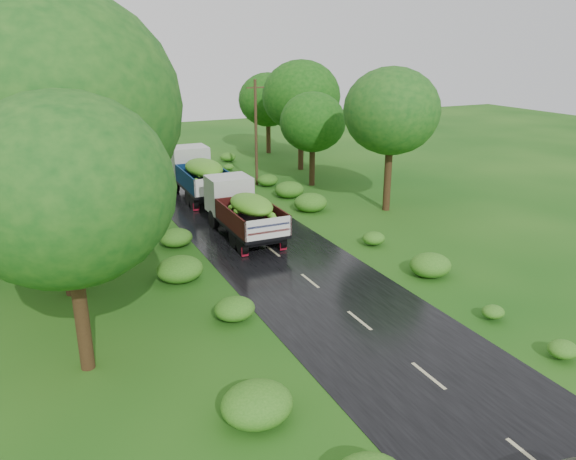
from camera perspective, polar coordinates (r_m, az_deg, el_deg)
ground at (r=18.43m, az=14.07°, el=-14.21°), size 120.00×120.00×0.00m
road at (r=21.95m, az=5.87°, el=-8.04°), size 6.50×80.00×0.02m
road_lines at (r=22.71m, az=4.58°, el=-7.00°), size 0.12×69.60×0.00m
truck_near at (r=29.52m, az=-4.73°, el=2.34°), size 2.41×6.65×2.79m
truck_far at (r=37.51m, az=-9.16°, el=5.88°), size 2.66×7.21×3.01m
utility_pole at (r=39.90m, az=-3.28°, el=9.91°), size 1.29×0.21×7.39m
trees_left at (r=32.14m, az=-25.14°, el=12.08°), size 5.65×34.79×10.58m
trees_right at (r=42.49m, az=2.49°, el=12.48°), size 5.18×23.46×7.50m
shrubs at (r=29.28m, az=-3.12°, el=-0.29°), size 11.90×44.00×0.70m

